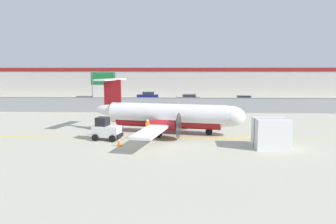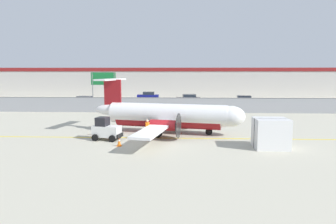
{
  "view_description": "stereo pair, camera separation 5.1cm",
  "coord_description": "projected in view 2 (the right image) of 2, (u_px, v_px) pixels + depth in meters",
  "views": [
    {
      "loc": [
        1.87,
        -22.77,
        5.56
      ],
      "look_at": [
        0.77,
        5.22,
        1.8
      ],
      "focal_mm": 32.0,
      "sensor_mm": 36.0,
      "label": 1
    },
    {
      "loc": [
        1.93,
        -22.77,
        5.56
      ],
      "look_at": [
        0.77,
        5.22,
        1.8
      ],
      "focal_mm": 32.0,
      "sensor_mm": 36.0,
      "label": 2
    }
  ],
  "objects": [
    {
      "name": "ground_plane",
      "position": [
        157.0,
        138.0,
        25.35
      ],
      "size": [
        140.0,
        140.0,
        0.01
      ],
      "color": "#B2AD99"
    },
    {
      "name": "perimeter_fence",
      "position": [
        166.0,
        105.0,
        41.04
      ],
      "size": [
        98.0,
        0.1,
        2.1
      ],
      "color": "gray",
      "rests_on": "ground"
    },
    {
      "name": "parking_lot_strip",
      "position": [
        169.0,
        103.0,
        52.57
      ],
      "size": [
        98.0,
        17.0,
        0.12
      ],
      "color": "#38383A",
      "rests_on": "ground"
    },
    {
      "name": "background_building",
      "position": [
        172.0,
        82.0,
        70.45
      ],
      "size": [
        91.0,
        8.1,
        6.5
      ],
      "color": "beige",
      "rests_on": "ground"
    },
    {
      "name": "commuter_airplane",
      "position": [
        170.0,
        116.0,
        27.24
      ],
      "size": [
        14.06,
        15.98,
        4.92
      ],
      "rotation": [
        0.0,
        0.0,
        -0.21
      ],
      "color": "white",
      "rests_on": "ground"
    },
    {
      "name": "baggage_tug",
      "position": [
        106.0,
        130.0,
        24.54
      ],
      "size": [
        2.5,
        1.77,
        1.88
      ],
      "rotation": [
        0.0,
        0.0,
        -0.2
      ],
      "color": "silver",
      "rests_on": "ground"
    },
    {
      "name": "ground_crew_worker",
      "position": [
        147.0,
        128.0,
        24.54
      ],
      "size": [
        0.45,
        0.54,
        1.7
      ],
      "rotation": [
        0.0,
        0.0,
        2.73
      ],
      "color": "#191E4C",
      "rests_on": "ground"
    },
    {
      "name": "cargo_container",
      "position": [
        271.0,
        133.0,
        21.88
      ],
      "size": [
        2.44,
        2.0,
        2.2
      ],
      "rotation": [
        0.0,
        0.0,
        -0.0
      ],
      "color": "silver",
      "rests_on": "ground"
    },
    {
      "name": "traffic_cone_near_left",
      "position": [
        116.0,
        133.0,
        25.71
      ],
      "size": [
        0.36,
        0.36,
        0.64
      ],
      "color": "orange",
      "rests_on": "ground"
    },
    {
      "name": "traffic_cone_near_right",
      "position": [
        119.0,
        142.0,
        22.59
      ],
      "size": [
        0.36,
        0.36,
        0.64
      ],
      "color": "orange",
      "rests_on": "ground"
    },
    {
      "name": "traffic_cone_far_left",
      "position": [
        94.0,
        132.0,
        26.53
      ],
      "size": [
        0.36,
        0.36,
        0.64
      ],
      "color": "orange",
      "rests_on": "ground"
    },
    {
      "name": "traffic_cone_far_right",
      "position": [
        99.0,
        127.0,
        28.88
      ],
      "size": [
        0.36,
        0.36,
        0.64
      ],
      "color": "orange",
      "rests_on": "ground"
    },
    {
      "name": "parked_car_0",
      "position": [
        85.0,
        101.0,
        48.19
      ],
      "size": [
        4.32,
        2.25,
        1.58
      ],
      "rotation": [
        0.0,
        0.0,
        -0.08
      ],
      "color": "black",
      "rests_on": "parking_lot_strip"
    },
    {
      "name": "parked_car_1",
      "position": [
        148.0,
        96.0,
        58.77
      ],
      "size": [
        4.27,
        2.15,
        1.58
      ],
      "rotation": [
        0.0,
        0.0,
        3.19
      ],
      "color": "navy",
      "rests_on": "parking_lot_strip"
    },
    {
      "name": "parked_car_2",
      "position": [
        189.0,
        99.0,
        52.38
      ],
      "size": [
        4.34,
        2.32,
        1.58
      ],
      "rotation": [
        0.0,
        0.0,
        3.24
      ],
      "color": "black",
      "rests_on": "parking_lot_strip"
    },
    {
      "name": "parked_car_3",
      "position": [
        245.0,
        100.0,
        49.45
      ],
      "size": [
        4.36,
        2.36,
        1.58
      ],
      "rotation": [
        0.0,
        0.0,
        -0.11
      ],
      "color": "silver",
      "rests_on": "parking_lot_strip"
    },
    {
      "name": "highway_sign",
      "position": [
        103.0,
        82.0,
        43.26
      ],
      "size": [
        3.6,
        0.14,
        5.5
      ],
      "color": "slate",
      "rests_on": "ground"
    }
  ]
}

